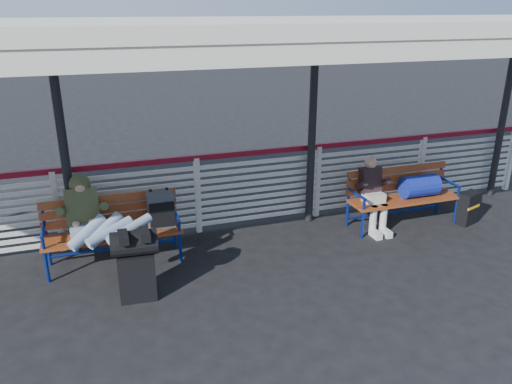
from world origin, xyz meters
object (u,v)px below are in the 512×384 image
object	(u,v)px
bench_right	(411,188)
companion_person	(373,194)
luggage_stack	(136,262)
traveler_man	(101,225)
suitcase_side	(468,208)
bench_left	(130,219)

from	to	relation	value
bench_right	companion_person	world-z (taller)	companion_person
luggage_stack	traveler_man	xyz separation A→B (m)	(-0.35, 0.69, 0.25)
luggage_stack	suitcase_side	bearing A→B (deg)	10.89
suitcase_side	traveler_man	bearing A→B (deg)	159.77
companion_person	luggage_stack	bearing A→B (deg)	-166.86
traveler_man	bench_right	bearing A→B (deg)	2.20
suitcase_side	bench_right	bearing A→B (deg)	142.78
luggage_stack	traveler_man	distance (m)	0.81
luggage_stack	bench_left	xyz separation A→B (m)	(0.04, 1.03, 0.13)
luggage_stack	companion_person	world-z (taller)	companion_person
bench_left	companion_person	bearing A→B (deg)	-2.59
luggage_stack	bench_right	xyz separation A→B (m)	(4.37, 0.87, 0.12)
bench_left	bench_right	bearing A→B (deg)	-2.11
companion_person	suitcase_side	world-z (taller)	companion_person
bench_right	companion_person	bearing A→B (deg)	-179.53
luggage_stack	suitcase_side	xyz separation A→B (m)	(5.29, 0.56, -0.22)
traveler_man	companion_person	distance (m)	4.04
traveler_man	suitcase_side	size ratio (longest dim) A/B	3.12
bench_left	luggage_stack	bearing A→B (deg)	-92.12
luggage_stack	bench_left	size ratio (longest dim) A/B	0.49
bench_right	traveler_man	bearing A→B (deg)	-177.80
bench_left	companion_person	distance (m)	3.66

